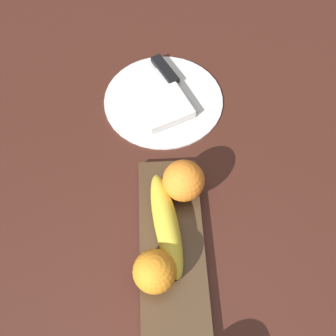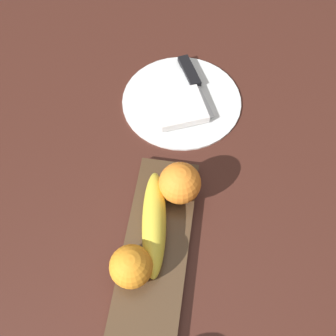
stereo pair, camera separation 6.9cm
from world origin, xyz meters
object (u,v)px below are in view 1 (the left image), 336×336
Objects in this scene: dinner_plate at (163,99)px; folded_napkin at (164,107)px; orange_near_apple at (155,271)px; knife at (167,75)px; fruit_tray at (174,285)px; orange_near_banana at (184,181)px; banana at (166,224)px.

folded_napkin reaches higher than dinner_plate.
orange_near_apple is at bearing -4.89° from folded_napkin.
folded_napkin is at bearing -33.60° from knife.
fruit_tray is 6.18× the size of orange_near_banana.
banana reaches higher than fruit_tray.
folded_napkin reaches higher than fruit_tray.
dinner_plate is at bearing -173.60° from orange_near_banana.
banana is 0.75× the size of dinner_plate.
orange_near_banana is at bearing -24.25° from knife.
orange_near_banana is 0.44× the size of knife.
fruit_tray reaches higher than dinner_plate.
banana is (-0.09, -0.01, 0.03)m from fruit_tray.
folded_napkin is at bearing 180.00° from fruit_tray.
orange_near_apple reaches higher than dinner_plate.
fruit_tray is at bearing -3.70° from banana.
banana is 1.90× the size of folded_napkin.
banana is at bearing 165.23° from orange_near_apple.
knife is at bearing 168.39° from banana.
banana is 2.79× the size of orange_near_apple.
fruit_tray is 0.40m from dinner_plate.
banana is 0.37m from knife.
fruit_tray is 1.79× the size of dinner_plate.
fruit_tray is at bearing 0.00° from dinner_plate.
orange_near_banana is at bearing 7.43° from folded_napkin.
orange_near_banana is (-0.17, 0.03, 0.05)m from fruit_tray.
dinner_plate is 1.52× the size of knife.
orange_near_banana reaches higher than fruit_tray.
knife is (-0.45, 0.04, -0.04)m from orange_near_apple.
knife reaches higher than fruit_tray.
orange_near_banana reaches higher than knife.
banana is 0.27m from folded_napkin.
orange_near_apple is (-0.01, -0.03, 0.04)m from fruit_tray.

